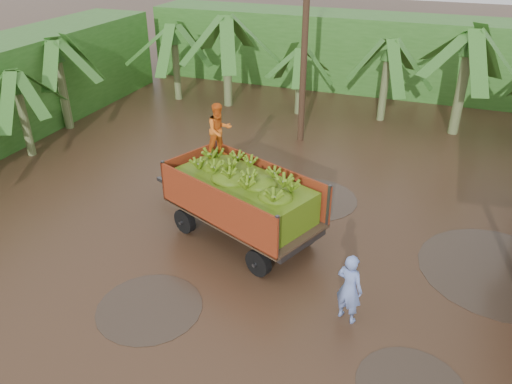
# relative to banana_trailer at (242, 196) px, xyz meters

# --- Properties ---
(ground) EXTENTS (100.00, 100.00, 0.00)m
(ground) POSITION_rel_banana_trailer_xyz_m (2.42, -0.90, -1.28)
(ground) COLOR black
(ground) RESTS_ON ground
(hedge_north) EXTENTS (22.00, 3.00, 3.60)m
(hedge_north) POSITION_rel_banana_trailer_xyz_m (0.42, 15.10, 0.52)
(hedge_north) COLOR #2D661E
(hedge_north) RESTS_ON ground
(banana_trailer) EXTENTS (5.79, 3.48, 3.44)m
(banana_trailer) POSITION_rel_banana_trailer_xyz_m (0.00, 0.00, 0.00)
(banana_trailer) COLOR #C43E1C
(banana_trailer) RESTS_ON ground
(man_blue) EXTENTS (0.71, 0.59, 1.66)m
(man_blue) POSITION_rel_banana_trailer_xyz_m (3.29, -2.13, -0.45)
(man_blue) COLOR #758DD5
(man_blue) RESTS_ON ground
(utility_pole) EXTENTS (1.20, 0.24, 7.41)m
(utility_pole) POSITION_rel_banana_trailer_xyz_m (-0.46, 7.23, 2.49)
(utility_pole) COLOR #47301E
(utility_pole) RESTS_ON ground
(banana_plants) EXTENTS (24.43, 20.75, 4.29)m
(banana_plants) POSITION_rel_banana_trailer_xyz_m (-2.67, 5.68, 0.58)
(banana_plants) COLOR #2D661E
(banana_plants) RESTS_ON ground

